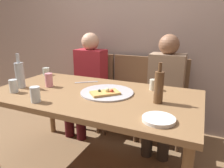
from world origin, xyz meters
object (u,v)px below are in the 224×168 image
Objects in this scene: beer_bottle at (159,87)px; table_knife at (86,82)px; plate_stack at (159,119)px; tumbler_near at (14,86)px; chair_right at (166,94)px; wine_glass at (153,85)px; chair_left at (94,85)px; wine_bottle at (20,74)px; chair_middle at (128,89)px; guest_in_sweater at (88,78)px; short_glass at (35,94)px; tumbler_far at (46,71)px; soda_can at (49,80)px; pizza_tray at (107,92)px; guest_in_beanie at (164,87)px; dining_table at (93,101)px; pizza_slice_last at (105,93)px.

table_knife is at bearing 161.11° from beer_bottle.
beer_bottle reaches higher than plate_stack.
chair_right is at bearing 45.89° from tumbler_near.
chair_left reaches higher than wine_glass.
wine_bottle reaches higher than chair_right.
guest_in_sweater is at bearing 17.91° from chair_middle.
short_glass is 1.06m from guest_in_sweater.
guest_in_sweater is at bearing 9.33° from chair_right.
tumbler_near is 0.96m from guest_in_sweater.
soda_can is at bearing -45.86° from tumbler_far.
plate_stack is 0.97m from table_knife.
chair_left reaches higher than soda_can.
soda_can is (-0.55, -0.05, 0.06)m from pizza_tray.
beer_bottle is 0.32× the size of chair_left.
beer_bottle is at bearing 139.57° from chair_left.
plate_stack is (0.49, -0.34, 0.01)m from pizza_tray.
guest_in_beanie is at bearing 41.63° from tumbler_near.
tumbler_far is 1.36m from chair_right.
tumbler_near is at bearing -157.59° from dining_table.
chair_right reaches higher than pizza_slice_last.
guest_in_beanie is at bearing 16.12° from tumbler_far.
wine_glass is 0.10× the size of chair_left.
pizza_tray is at bearing 125.49° from chair_left.
soda_can is at bearing 43.17° from chair_right.
wine_glass is at bearing 20.54° from wine_bottle.
plate_stack is 1.45m from guest_in_sweater.
guest_in_beanie is (1.11, 0.82, -0.20)m from wine_bottle.
dining_table is at bearing 61.36° from chair_right.
dining_table is at bearing -87.22° from table_knife.
wine_bottle is at bearing 78.82° from chair_left.
guest_in_beanie is (0.92, 0.00, 0.00)m from guest_in_sweater.
beer_bottle is 0.32× the size of chair_middle.
beer_bottle is at bearing 22.89° from short_glass.
pizza_slice_last is at bearing -21.37° from tumbler_far.
tumbler_far is at bearing 155.40° from plate_stack.
wine_glass is 0.75m from chair_middle.
short_glass is at bearing 76.62° from chair_middle.
tumbler_far is (-0.89, 0.35, 0.02)m from pizza_slice_last.
guest_in_sweater reaches higher than beer_bottle.
wine_bottle is 1.03× the size of beer_bottle.
pizza_tray is 5.37× the size of tumbler_far.
pizza_tray is 0.37× the size of guest_in_beanie.
soda_can is 1.27m from chair_right.
wine_bottle is (-0.65, -0.12, 0.19)m from dining_table.
chair_right is at bearing 87.12° from wine_glass.
wine_bottle reaches higher than plate_stack.
dining_table is at bearing 154.36° from plate_stack.
tumbler_near is at bearing -167.76° from beer_bottle.
tumbler_near is at bearing 82.79° from chair_left.
guest_in_sweater is at bearing 129.54° from pizza_slice_last.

